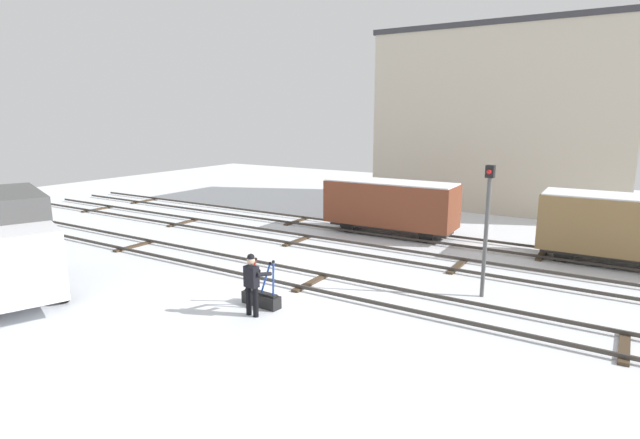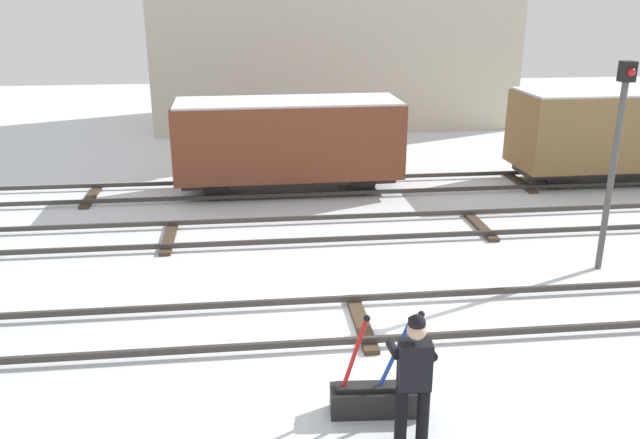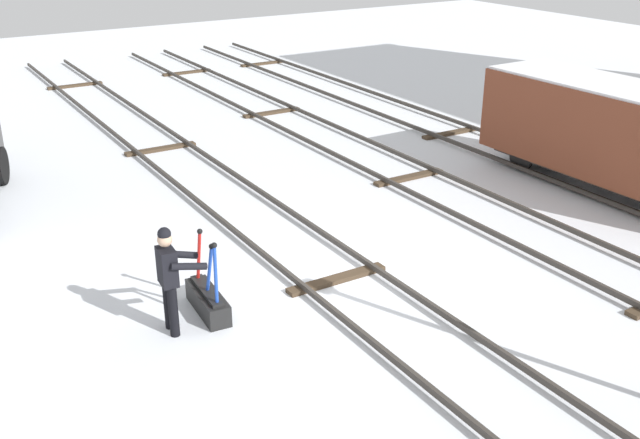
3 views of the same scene
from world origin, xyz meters
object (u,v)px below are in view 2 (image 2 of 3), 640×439
at_px(freight_car_mid_siding, 614,130).
at_px(switch_lever_frame, 379,396).
at_px(rail_worker, 414,373).
at_px(signal_post, 616,147).
at_px(freight_car_back_track, 288,140).

bearing_deg(freight_car_mid_siding, switch_lever_frame, -131.59).
height_order(rail_worker, signal_post, signal_post).
bearing_deg(switch_lever_frame, freight_car_mid_siding, 53.43).
distance_m(switch_lever_frame, signal_post, 7.00).
bearing_deg(freight_car_mid_siding, signal_post, -120.99).
height_order(rail_worker, freight_car_back_track, freight_car_back_track).
height_order(signal_post, freight_car_back_track, signal_post).
bearing_deg(freight_car_back_track, freight_car_mid_siding, -0.98).
height_order(switch_lever_frame, signal_post, signal_post).
relative_size(rail_worker, freight_car_mid_siding, 0.32).
bearing_deg(switch_lever_frame, signal_post, 42.56).
relative_size(rail_worker, signal_post, 0.44).
bearing_deg(switch_lever_frame, freight_car_back_track, 96.94).
bearing_deg(freight_car_back_track, rail_worker, -87.10).
relative_size(switch_lever_frame, signal_post, 0.36).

